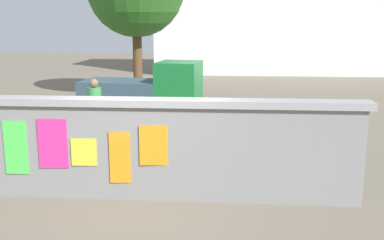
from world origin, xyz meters
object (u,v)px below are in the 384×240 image
Objects in this scene: bicycle_far at (50,147)px; person_walking at (95,104)px; auto_rickshaw_truck at (148,92)px; bicycle_near at (136,143)px; motorcycle at (252,132)px.

bicycle_far is 1.99m from person_walking.
person_walking is (-0.88, -2.60, 0.09)m from auto_rickshaw_truck.
person_walking is at bearing 134.21° from bicycle_near.
bicycle_far reaches higher than motorcycle.
auto_rickshaw_truck reaches higher than person_walking.
person_walking is (-3.90, 0.50, 0.52)m from motorcycle.
bicycle_near is 1.97m from person_walking.
bicycle_near and bicycle_far have the same top height.
person_walking is (0.49, 1.82, 0.62)m from bicycle_far.
auto_rickshaw_truck is 4.00m from bicycle_near.
person_walking reaches higher than bicycle_near.
bicycle_near is at bearing 15.16° from bicycle_far.
motorcycle is 2.74m from bicycle_near.
motorcycle is at bearing 16.80° from bicycle_far.
bicycle_near is at bearing -45.79° from person_walking.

